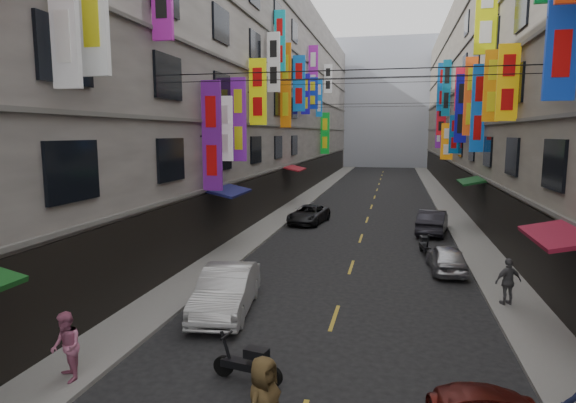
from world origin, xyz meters
The scene contains 17 objects.
sidewalk_left centered at (-6.00, 42.00, 0.06)m, with size 2.00×90.00×0.12m, color slate.
sidewalk_right centered at (6.00, 42.00, 0.06)m, with size 2.00×90.00×0.12m, color slate.
building_row_left centered at (-11.99, 42.00, 9.49)m, with size 10.14×90.00×19.00m.
building_row_right centered at (11.99, 42.00, 9.49)m, with size 10.14×90.00×19.00m.
haze_block centered at (0.00, 92.00, 11.00)m, with size 18.00×8.00×22.00m, color #A8ADBB.
shop_signage centered at (-0.01, 34.81, 9.12)m, with size 14.00×55.00×11.78m.
street_awnings centered at (-1.26, 26.00, 3.00)m, with size 13.99×35.20×0.41m.
overhead_cables centered at (0.00, 30.00, 8.80)m, with size 14.00×38.04×1.24m.
lane_markings centered at (0.00, 39.00, 0.00)m, with size 0.12×80.20×0.01m.
scooter_crossing centered at (-1.50, 13.59, 0.44)m, with size 1.79×0.63×1.14m.
scooter_far_right centered at (3.27, 27.02, 0.44)m, with size 0.60×1.79×1.14m.
car_left_mid centered at (-3.52, 17.71, 0.75)m, with size 1.58×4.54×1.50m, color silver.
car_left_far centered at (-3.67, 33.88, 0.59)m, with size 1.96×4.25×1.18m, color black.
car_right_mid centered at (4.00, 24.14, 0.60)m, with size 1.41×3.49×1.19m, color #B7B7BD.
car_right_far centered at (3.99, 32.24, 0.71)m, with size 1.50×4.31×1.42m, color #232229.
pedestrian_lfar centered at (-5.57, 12.53, 0.94)m, with size 0.80×0.55×1.64m, color #CB6B92.
pedestrian_rfar centered at (5.57, 20.16, 0.91)m, with size 0.93×0.53×1.59m, color #5A5A5C.
Camera 1 is at (1.74, 3.35, 5.84)m, focal length 30.00 mm.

